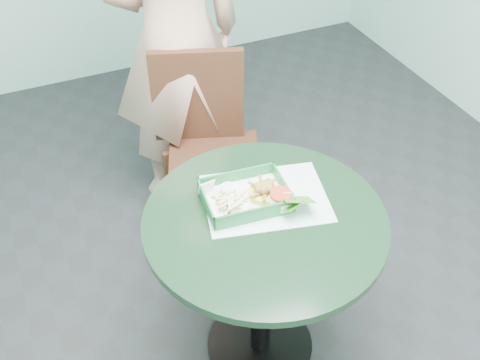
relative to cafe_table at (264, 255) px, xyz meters
name	(u,v)px	position (x,y,z in m)	size (l,w,h in m)	color
floor	(260,345)	(0.00, 0.00, -0.58)	(4.00, 5.00, 0.02)	#303335
cafe_table	(264,255)	(0.00, 0.00, 0.00)	(0.83, 0.83, 0.75)	black
dining_chair	(207,137)	(0.09, 0.80, -0.05)	(0.42, 0.42, 0.93)	black
placemat	(265,202)	(0.04, 0.09, 0.17)	(0.43, 0.32, 0.00)	silver
food_basket	(245,202)	(-0.03, 0.10, 0.19)	(0.29, 0.21, 0.06)	#1A6E34
crab_sandwich	(264,191)	(0.04, 0.09, 0.22)	(0.11, 0.11, 0.07)	gold
fries_pile	(233,207)	(-0.08, 0.08, 0.21)	(0.10, 0.11, 0.04)	beige
sauce_ramekin	(228,195)	(-0.08, 0.13, 0.22)	(0.05, 0.05, 0.03)	white
garnish_cup	(285,201)	(0.09, 0.02, 0.21)	(0.13, 0.13, 0.05)	silver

